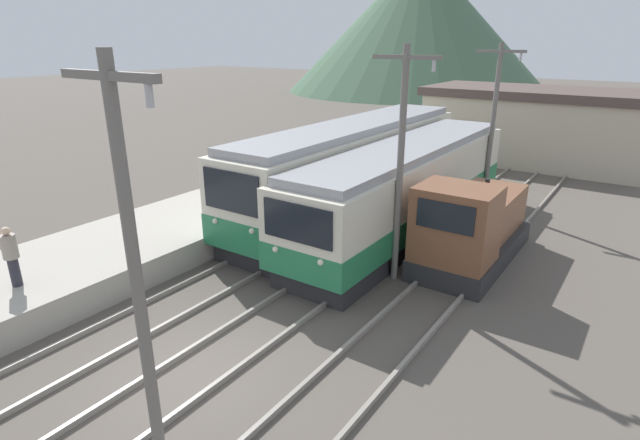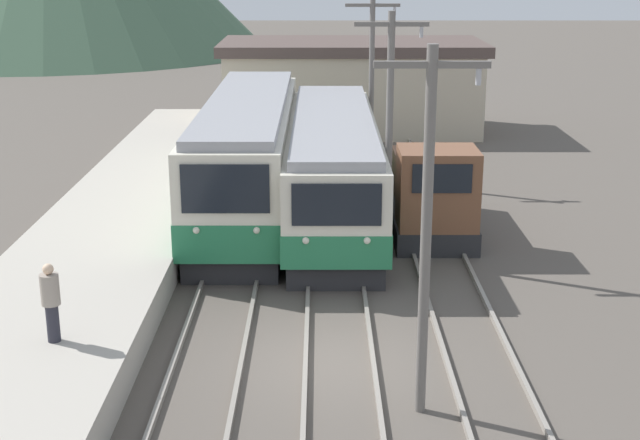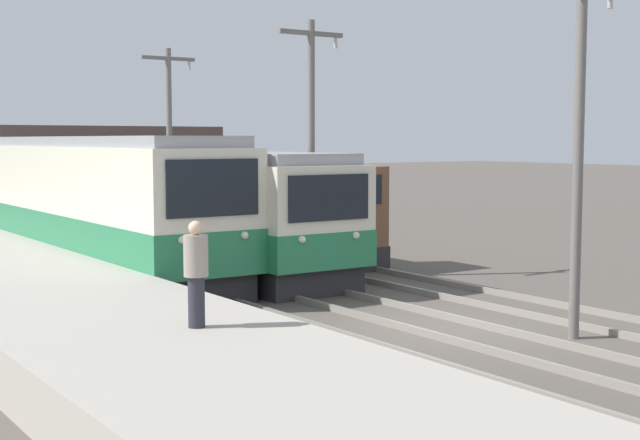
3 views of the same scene
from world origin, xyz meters
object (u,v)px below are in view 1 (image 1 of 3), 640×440
Objects in this scene: commuter_train_left at (353,172)px; catenary_mast_mid at (401,159)px; shunting_locomotive at (471,228)px; person_on_platform at (11,254)px; commuter_train_center at (407,192)px; catenary_mast_near at (135,271)px; catenary_mast_far at (493,120)px.

commuter_train_left is 6.64m from catenary_mast_mid.
shunting_locomotive reaches higher than person_on_platform.
commuter_train_center is 2.39× the size of shunting_locomotive.
catenary_mast_mid reaches higher than person_on_platform.
catenary_mast_mid is at bearing -120.99° from shunting_locomotive.
commuter_train_center reaches higher than person_on_platform.
catenary_mast_near is 1.00× the size of catenary_mast_far.
catenary_mast_mid is (1.51, -3.89, 2.18)m from commuter_train_center.
commuter_train_left is 14.38m from catenary_mast_near.
commuter_train_center is at bearing -14.92° from commuter_train_left.
commuter_train_center is 8.37× the size of person_on_platform.
catenary_mast_near reaches higher than person_on_platform.
commuter_train_left is 1.05× the size of commuter_train_center.
catenary_mast_mid is 8.93m from catenary_mast_far.
commuter_train_left is at bearing 165.08° from commuter_train_center.
commuter_train_left is 2.90m from commuter_train_center.
catenary_mast_mid is at bearing 90.00° from catenary_mast_near.
catenary_mast_far is at bearing 44.92° from commuter_train_left.
catenary_mast_near is at bearing -9.81° from person_on_platform.
person_on_platform is at bearing -133.56° from catenary_mast_mid.
catenary_mast_far is (0.00, 8.93, 0.00)m from catenary_mast_mid.
commuter_train_center is at bearing 96.71° from catenary_mast_near.
commuter_train_center is 12.93m from person_on_platform.
commuter_train_left is at bearing -135.08° from catenary_mast_far.
commuter_train_left reaches higher than shunting_locomotive.
catenary_mast_mid is (4.31, -4.64, 2.00)m from commuter_train_left.
shunting_locomotive is 3.88m from catenary_mast_mid.
shunting_locomotive is 7.10m from catenary_mast_far.
person_on_platform is at bearing -113.72° from catenary_mast_far.
shunting_locomotive is at bearing -25.13° from commuter_train_center.
catenary_mast_far reaches higher than commuter_train_center.
catenary_mast_far is at bearing 90.00° from catenary_mast_near.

